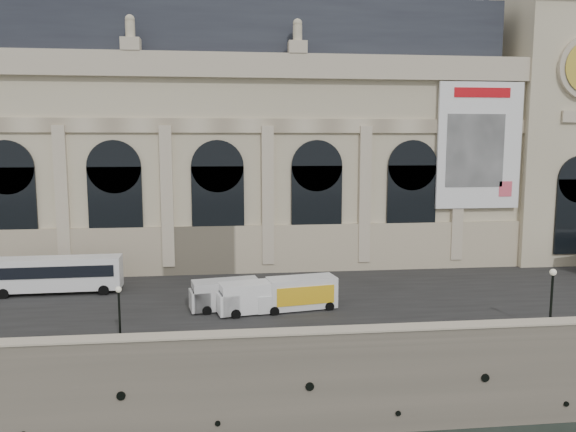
# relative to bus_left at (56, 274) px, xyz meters

# --- Properties ---
(quay) EXTENTS (160.00, 70.00, 6.00)m
(quay) POSITION_rel_bus_left_xyz_m (18.24, 18.91, -4.84)
(quay) COLOR #7A6E5E
(quay) RESTS_ON ground
(street) EXTENTS (160.00, 24.00, 0.06)m
(street) POSITION_rel_bus_left_xyz_m (18.24, -2.09, -1.81)
(street) COLOR #2D2D2D
(street) RESTS_ON quay
(parapet) EXTENTS (160.00, 1.40, 1.21)m
(parapet) POSITION_rel_bus_left_xyz_m (18.24, -15.49, -1.23)
(parapet) COLOR #7A6E5E
(parapet) RESTS_ON quay
(museum) EXTENTS (69.00, 18.70, 29.10)m
(museum) POSITION_rel_bus_left_xyz_m (12.26, 14.77, 11.88)
(museum) COLOR beige
(museum) RESTS_ON quay
(clock_pavilion) EXTENTS (13.00, 14.72, 36.70)m
(clock_pavilion) POSITION_rel_bus_left_xyz_m (52.24, 11.84, 15.58)
(clock_pavilion) COLOR beige
(clock_pavilion) RESTS_ON quay
(bus_left) EXTENTS (11.23, 2.84, 3.29)m
(bus_left) POSITION_rel_bus_left_xyz_m (0.00, 0.00, 0.00)
(bus_left) COLOR white
(bus_left) RESTS_ON quay
(van_b) EXTENTS (5.88, 3.13, 2.48)m
(van_b) POSITION_rel_bus_left_xyz_m (16.76, -7.65, -0.58)
(van_b) COLOR white
(van_b) RESTS_ON quay
(van_c) EXTENTS (5.75, 2.99, 2.44)m
(van_c) POSITION_rel_bus_left_xyz_m (14.54, -6.52, -0.60)
(van_c) COLOR silver
(van_c) RESTS_ON quay
(box_truck) EXTENTS (6.81, 3.22, 2.64)m
(box_truck) POSITION_rel_bus_left_xyz_m (20.59, -7.09, -0.51)
(box_truck) COLOR white
(box_truck) RESTS_ON quay
(lamp_left) EXTENTS (0.40, 0.40, 3.97)m
(lamp_left) POSITION_rel_bus_left_xyz_m (7.85, -13.46, 0.13)
(lamp_left) COLOR black
(lamp_left) RESTS_ON quay
(lamp_right) EXTENTS (0.47, 0.47, 4.60)m
(lamp_right) POSITION_rel_bus_left_xyz_m (37.70, -14.47, 0.45)
(lamp_right) COLOR black
(lamp_right) RESTS_ON quay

